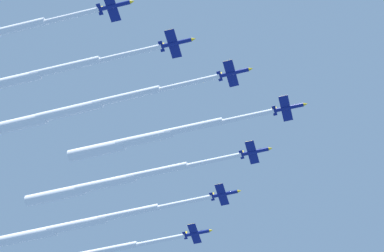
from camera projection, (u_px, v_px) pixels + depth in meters
The scene contains 5 objects.
jet_lead at pixel (143, 139), 199.77m from camera, with size 48.14×56.27×3.84m.
jet_port_inner at pixel (103, 184), 211.47m from camera, with size 52.57×62.22×3.81m.
jet_starboard_inner at pixel (67, 112), 196.48m from camera, with size 53.90×63.78×3.76m.
jet_port_mid at pixel (74, 226), 221.81m from camera, with size 54.50×65.24×3.87m.
jet_starboard_mid at pixel (4, 83), 188.80m from camera, with size 54.75×63.32×3.81m.
Camera 1 is at (-67.22, -98.28, 41.67)m, focal length 64.09 mm.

